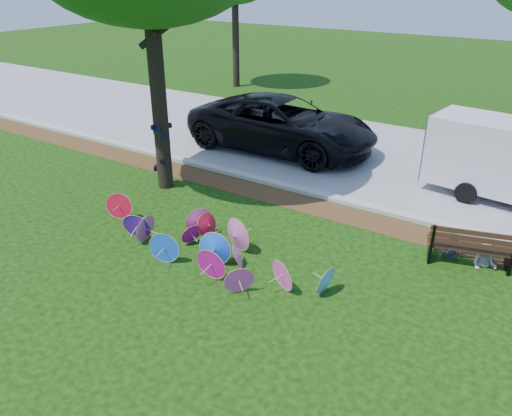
{
  "coord_description": "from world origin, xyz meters",
  "views": [
    {
      "loc": [
        6.21,
        -6.74,
        5.95
      ],
      "look_at": [
        0.5,
        2.0,
        0.9
      ],
      "focal_mm": 35.0,
      "sensor_mm": 36.0,
      "label": 1
    }
  ],
  "objects": [
    {
      "name": "mulch_strip",
      "position": [
        0.0,
        4.5,
        0.01
      ],
      "size": [
        90.0,
        1.0,
        0.01
      ],
      "primitive_type": "cube",
      "color": "#472D16",
      "rests_on": "ground"
    },
    {
      "name": "ground",
      "position": [
        0.0,
        0.0,
        0.0
      ],
      "size": [
        90.0,
        90.0,
        0.0
      ],
      "primitive_type": "plane",
      "color": "black",
      "rests_on": "ground"
    },
    {
      "name": "street",
      "position": [
        0.0,
        9.35,
        0.01
      ],
      "size": [
        90.0,
        8.0,
        0.01
      ],
      "primitive_type": "cube",
      "color": "gray",
      "rests_on": "ground"
    },
    {
      "name": "person_right",
      "position": [
        5.31,
        3.83,
        0.56
      ],
      "size": [
        0.59,
        0.48,
        1.11
      ],
      "primitive_type": "imported",
      "rotation": [
        0.0,
        0.0,
        -0.12
      ],
      "color": "silver",
      "rests_on": "ground"
    },
    {
      "name": "park_bench",
      "position": [
        4.96,
        3.78,
        0.48
      ],
      "size": [
        1.94,
        1.16,
        0.95
      ],
      "primitive_type": null,
      "rotation": [
        0.0,
        0.0,
        0.27
      ],
      "color": "black",
      "rests_on": "ground"
    },
    {
      "name": "parasol_pile",
      "position": [
        -0.21,
        0.81,
        0.35
      ],
      "size": [
        6.55,
        2.12,
        0.82
      ],
      "color": "#EF48B5",
      "rests_on": "ground"
    },
    {
      "name": "black_van",
      "position": [
        -2.41,
        8.17,
        0.93
      ],
      "size": [
        6.79,
        3.24,
        1.87
      ],
      "primitive_type": "imported",
      "rotation": [
        0.0,
        0.0,
        1.59
      ],
      "color": "black",
      "rests_on": "ground"
    },
    {
      "name": "curb",
      "position": [
        0.0,
        5.2,
        0.06
      ],
      "size": [
        90.0,
        0.3,
        0.12
      ],
      "primitive_type": "cube",
      "color": "#B7B5AD",
      "rests_on": "ground"
    },
    {
      "name": "cargo_trailer",
      "position": [
        4.29,
        7.91,
        1.26
      ],
      "size": [
        2.94,
        2.06,
        2.52
      ],
      "primitive_type": "cube",
      "rotation": [
        0.0,
        0.0,
        -0.12
      ],
      "color": "silver",
      "rests_on": "ground"
    },
    {
      "name": "person_left",
      "position": [
        4.61,
        3.83,
        0.58
      ],
      "size": [
        0.48,
        0.37,
        1.16
      ],
      "primitive_type": "imported",
      "rotation": [
        0.0,
        0.0,
        0.24
      ],
      "color": "#333845",
      "rests_on": "ground"
    }
  ]
}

